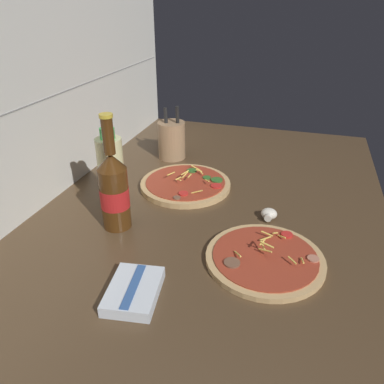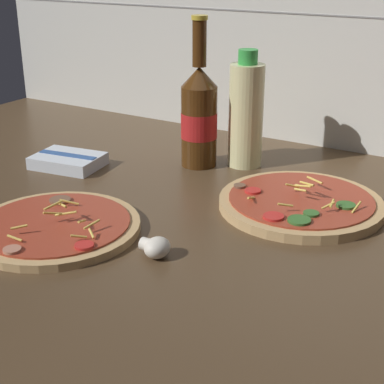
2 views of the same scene
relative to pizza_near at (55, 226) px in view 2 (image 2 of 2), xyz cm
name	(u,v)px [view 2 (image 2 of 2)]	position (x,y,z in cm)	size (l,w,h in cm)	color
counter_slab	(174,217)	(11.14, 15.96, -2.00)	(160.00, 90.00, 2.50)	#4C3823
tile_backsplash	(291,13)	(11.14, 61.46, 26.75)	(160.00, 1.13, 60.00)	silver
pizza_near	(55,226)	(0.00, 0.00, 0.00)	(25.82, 25.82, 4.75)	tan
pizza_far	(300,203)	(28.67, 27.34, 0.18)	(27.01, 27.01, 4.71)	tan
beer_bottle	(199,115)	(3.40, 37.15, 9.43)	(7.06, 7.06, 28.70)	#47280F
oil_bottle	(245,114)	(10.97, 41.82, 9.64)	(6.70, 6.70, 22.61)	beige
mushroom_left	(156,247)	(17.65, 1.26, 0.69)	(4.34, 4.13, 2.89)	white
dish_towel	(68,161)	(-18.03, 22.76, 0.46)	(14.17, 11.22, 2.56)	silver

